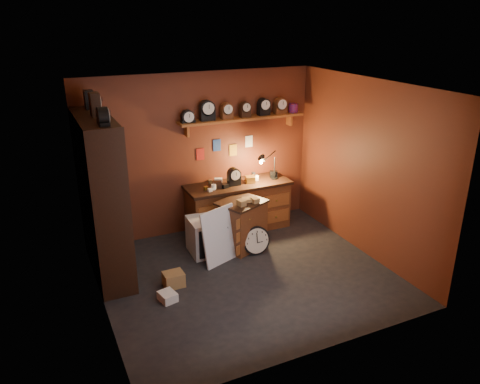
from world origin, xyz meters
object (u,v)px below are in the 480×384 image
shelving_unit (100,191)px  big_round_clock (256,241)px  workbench (238,204)px  low_cabinet (242,223)px

shelving_unit → big_round_clock: (2.21, -0.44, -1.03)m
workbench → low_cabinet: bearing=-110.1°
low_cabinet → big_round_clock: size_ratio=1.92×
workbench → big_round_clock: (-0.12, -0.93, -0.25)m
shelving_unit → low_cabinet: bearing=-3.7°
workbench → low_cabinet: workbench is taller
workbench → big_round_clock: workbench is taller
big_round_clock → workbench: bearing=82.5°
workbench → low_cabinet: (-0.23, -0.63, -0.04)m
workbench → low_cabinet: 0.67m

